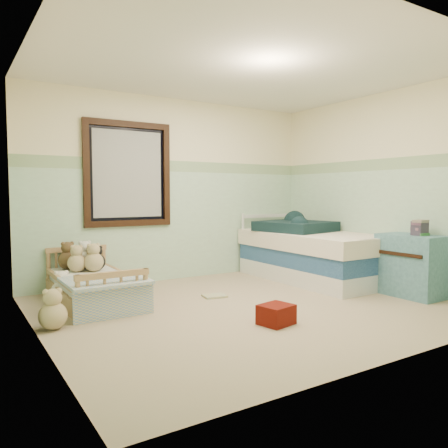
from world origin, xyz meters
TOP-DOWN VIEW (x-y plane):
  - floor at (0.00, 0.00)m, footprint 4.20×3.60m
  - ceiling at (0.00, 0.00)m, footprint 4.20×3.60m
  - wall_back at (0.00, 1.80)m, footprint 4.20×0.04m
  - wall_front at (0.00, -1.80)m, footprint 4.20×0.04m
  - wall_left at (-2.10, 0.00)m, footprint 0.04×3.60m
  - wall_right at (2.10, 0.00)m, footprint 0.04×3.60m
  - wainscot_mint at (0.00, 1.79)m, footprint 4.20×0.01m
  - border_strip at (0.00, 1.79)m, footprint 4.20×0.01m
  - window_frame at (-0.70, 1.76)m, footprint 1.16×0.06m
  - window_blinds at (-0.70, 1.77)m, footprint 0.92×0.01m
  - toddler_bed_frame at (-1.38, 1.05)m, footprint 0.73×1.45m
  - toddler_mattress at (-1.38, 1.05)m, footprint 0.66×1.39m
  - patchwork_quilt at (-1.38, 0.60)m, footprint 0.79×0.73m
  - plush_bed_brown at (-1.53, 1.55)m, footprint 0.22×0.22m
  - plush_bed_white at (-1.33, 1.55)m, footprint 0.22×0.22m
  - plush_bed_tan at (-1.48, 1.33)m, footprint 0.21×0.21m
  - plush_bed_dark at (-1.25, 1.33)m, footprint 0.19×0.19m
  - plush_floor_cream at (-1.66, 1.27)m, footprint 0.23×0.23m
  - plush_floor_tan at (-1.95, 0.27)m, footprint 0.25×0.25m
  - twin_bed_frame at (1.55, 0.70)m, footprint 1.03×2.05m
  - twin_boxspring at (1.55, 0.70)m, footprint 1.03×2.05m
  - twin_mattress at (1.55, 0.70)m, footprint 1.07×2.09m
  - teal_blanket at (1.50, 1.00)m, footprint 1.03×1.07m
  - dresser at (1.87, -0.61)m, footprint 0.45×0.72m
  - book_stack at (1.87, -0.71)m, footprint 0.17×0.13m
  - red_pillow at (-0.19, -0.65)m, footprint 0.33×0.31m
  - floor_book at (-0.12, 0.55)m, footprint 0.29×0.24m
  - extra_plush_0 at (-1.25, 1.37)m, footprint 0.19×0.19m
  - extra_plush_1 at (-1.31, 1.26)m, footprint 0.22×0.22m
  - extra_plush_2 at (-1.28, 1.44)m, footprint 0.18×0.18m

SIDE VIEW (x-z plane):
  - floor at x=0.00m, z-range -0.02..0.00m
  - floor_book at x=-0.12m, z-range 0.00..0.02m
  - red_pillow at x=-0.19m, z-range 0.00..0.18m
  - toddler_bed_frame at x=-1.38m, z-range 0.00..0.19m
  - twin_bed_frame at x=1.55m, z-range 0.00..0.22m
  - plush_floor_cream at x=-1.66m, z-range 0.00..0.23m
  - plush_floor_tan at x=-1.95m, z-range 0.00..0.25m
  - toddler_mattress at x=-1.38m, z-range 0.19..0.31m
  - patchwork_quilt at x=-1.38m, z-range 0.31..0.34m
  - twin_boxspring at x=1.55m, z-range 0.22..0.44m
  - dresser at x=1.87m, z-range 0.00..0.72m
  - extra_plush_2 at x=-1.28m, z-range 0.31..0.49m
  - extra_plush_0 at x=-1.25m, z-range 0.31..0.50m
  - plush_bed_dark at x=-1.25m, z-range 0.31..0.50m
  - plush_bed_tan at x=-1.48m, z-range 0.31..0.51m
  - extra_plush_1 at x=-1.31m, z-range 0.31..0.53m
  - plush_bed_white at x=-1.33m, z-range 0.31..0.53m
  - plush_bed_brown at x=-1.53m, z-range 0.31..0.53m
  - twin_mattress at x=1.55m, z-range 0.44..0.66m
  - teal_blanket at x=1.50m, z-range 0.66..0.80m
  - wainscot_mint at x=0.00m, z-range 0.00..1.50m
  - book_stack at x=1.87m, z-range 0.72..0.88m
  - wall_back at x=0.00m, z-range 0.00..2.50m
  - wall_front at x=0.00m, z-range 0.00..2.50m
  - wall_left at x=-2.10m, z-range 0.00..2.50m
  - wall_right at x=2.10m, z-range 0.00..2.50m
  - window_blinds at x=-0.70m, z-range 0.89..2.01m
  - window_frame at x=-0.70m, z-range 0.77..2.13m
  - border_strip at x=0.00m, z-range 1.50..1.65m
  - ceiling at x=0.00m, z-range 2.50..2.52m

